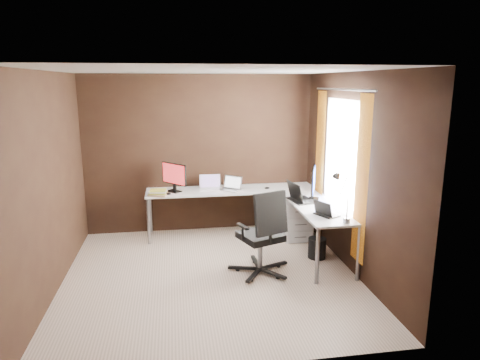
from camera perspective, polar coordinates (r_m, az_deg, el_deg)
name	(u,v)px	position (r m, az deg, el deg)	size (l,w,h in m)	color
room	(237,174)	(5.20, -0.42, 0.75)	(3.60, 3.60, 2.50)	beige
desk	(260,199)	(6.36, 2.74, -2.55)	(2.65, 2.25, 0.73)	white
drawer_pedestal	(296,219)	(6.71, 7.44, -5.18)	(0.42, 0.50, 0.60)	white
monitor_left	(174,176)	(6.59, -8.77, 0.56)	(0.36, 0.40, 0.44)	black
monitor_right	(313,181)	(6.15, 9.75, -0.19)	(0.24, 0.54, 0.47)	black
laptop_white	(210,186)	(6.74, -4.02, -0.80)	(0.34, 0.25, 0.22)	white
laptop_silver	(231,187)	(6.66, -1.19, -0.93)	(0.38, 0.37, 0.21)	silver
laptop_black_big	(299,197)	(6.09, 7.93, -2.27)	(0.37, 0.47, 0.28)	black
laptop_black_small	(325,212)	(5.50, 11.29, -4.24)	(0.31, 0.35, 0.20)	black
book_stack	(158,193)	(6.46, -10.87, -1.67)	(0.31, 0.28, 0.08)	tan
mouse_left	(168,194)	(6.46, -9.60, -1.81)	(0.09, 0.06, 0.04)	black
mouse_corner	(267,188)	(6.73, 3.63, -1.07)	(0.08, 0.05, 0.03)	black
desk_lamp	(341,191)	(5.22, 13.29, -1.49)	(0.19, 0.22, 0.59)	slate
office_chair	(262,249)	(5.45, 2.94, -9.20)	(0.62, 0.65, 1.10)	black
wastebasket	(317,248)	(6.06, 10.22, -8.91)	(0.24, 0.24, 0.28)	black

